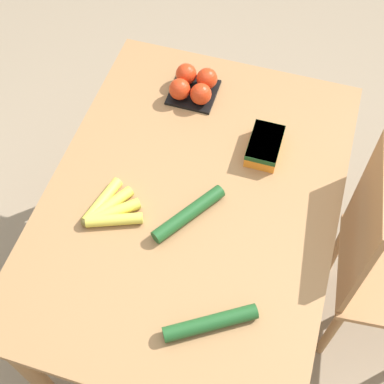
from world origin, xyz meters
name	(u,v)px	position (x,y,z in m)	size (l,w,h in m)	color
ground_plane	(192,291)	(0.00, 0.00, 0.00)	(12.00, 12.00, 0.00)	gray
dining_table	(192,214)	(0.00, 0.00, 0.67)	(1.28, 0.93, 0.78)	#9E7044
chair	(378,263)	(-0.10, 0.66, 0.50)	(0.46, 0.44, 0.99)	#A87547
banana_bunch	(109,210)	(0.13, -0.23, 0.80)	(0.19, 0.19, 0.04)	brown
tomato_pack	(193,85)	(-0.43, -0.13, 0.82)	(0.17, 0.17, 0.09)	black
carrot_bag	(265,145)	(-0.25, 0.18, 0.81)	(0.17, 0.10, 0.06)	orange
cucumber_near	(189,214)	(0.07, 0.01, 0.80)	(0.25, 0.18, 0.04)	#1E5123
cucumber_far	(210,323)	(0.39, 0.17, 0.80)	(0.18, 0.25, 0.04)	#1E5123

